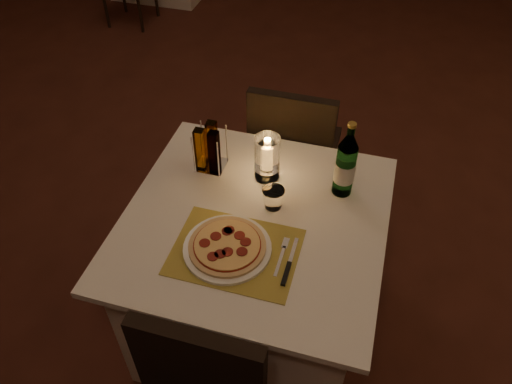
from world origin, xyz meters
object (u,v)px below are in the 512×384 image
(hurricane_candle, at_px, (267,155))
(chair_far, at_px, (293,144))
(plate, at_px, (227,248))
(tumbler, at_px, (273,198))
(pizza, at_px, (227,245))
(water_bottle, at_px, (345,166))
(main_table, at_px, (255,275))

(hurricane_candle, bearing_deg, chair_far, 88.07)
(chair_far, height_order, hurricane_candle, hurricane_candle)
(plate, distance_m, tumbler, 0.28)
(pizza, xyz_separation_m, hurricane_candle, (0.03, 0.42, 0.09))
(tumbler, bearing_deg, hurricane_candle, 113.24)
(plate, relative_size, hurricane_candle, 1.58)
(chair_far, distance_m, pizza, 0.92)
(pizza, height_order, hurricane_candle, hurricane_candle)
(tumbler, bearing_deg, chair_far, 94.74)
(pizza, bearing_deg, water_bottle, 50.25)
(tumbler, height_order, water_bottle, water_bottle)
(chair_far, relative_size, tumbler, 10.29)
(plate, bearing_deg, pizza, 164.14)
(plate, height_order, tumbler, tumbler)
(main_table, relative_size, water_bottle, 2.95)
(hurricane_candle, bearing_deg, plate, -94.64)
(water_bottle, bearing_deg, chair_far, 121.97)
(hurricane_candle, bearing_deg, tumbler, -66.76)
(tumbler, xyz_separation_m, hurricane_candle, (-0.07, 0.16, 0.08))
(water_bottle, bearing_deg, main_table, -141.34)
(chair_far, xyz_separation_m, tumbler, (0.05, -0.63, 0.23))
(chair_far, relative_size, hurricane_candle, 4.44)
(hurricane_candle, bearing_deg, pizza, -94.66)
(chair_far, bearing_deg, hurricane_candle, -91.93)
(hurricane_candle, bearing_deg, water_bottle, -0.26)
(pizza, relative_size, tumbler, 3.20)
(water_bottle, bearing_deg, plate, -129.74)
(water_bottle, xyz_separation_m, hurricane_candle, (-0.31, 0.00, -0.02))
(main_table, distance_m, water_bottle, 0.63)
(main_table, xyz_separation_m, hurricane_candle, (-0.02, 0.24, 0.48))
(plate, distance_m, water_bottle, 0.56)
(main_table, distance_m, plate, 0.42)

